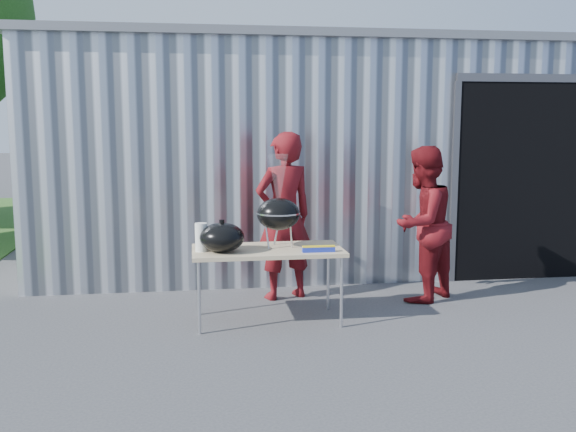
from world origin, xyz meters
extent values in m
plane|color=#3C3C3F|center=(0.00, 0.00, 0.00)|extent=(80.00, 80.00, 0.00)
cube|color=silver|center=(0.80, 4.70, 1.50)|extent=(8.00, 6.00, 3.00)
cube|color=slate|center=(0.80, 4.70, 3.05)|extent=(8.20, 6.20, 0.10)
cube|color=black|center=(3.30, 2.27, 1.25)|extent=(2.40, 1.20, 2.50)
cube|color=#4C4C51|center=(3.30, 1.70, 2.55)|extent=(2.52, 0.08, 0.10)
cube|color=tan|center=(-0.44, 0.37, 0.73)|extent=(1.50, 0.75, 0.04)
cylinder|color=silver|center=(-1.13, 0.05, 0.35)|extent=(0.03, 0.03, 0.71)
cylinder|color=silver|center=(0.25, 0.05, 0.35)|extent=(0.03, 0.03, 0.71)
cylinder|color=silver|center=(-1.13, 0.68, 0.35)|extent=(0.03, 0.03, 0.71)
cylinder|color=silver|center=(0.25, 0.68, 0.35)|extent=(0.03, 0.03, 0.71)
ellipsoid|color=black|center=(-0.32, 0.43, 1.09)|extent=(0.44, 0.44, 0.33)
cylinder|color=silver|center=(-0.32, 0.43, 1.10)|extent=(0.44, 0.44, 0.02)
cylinder|color=silver|center=(-0.32, 0.43, 1.11)|extent=(0.42, 0.42, 0.01)
cylinder|color=silver|center=(-0.32, 0.57, 0.87)|extent=(0.02, 0.02, 0.24)
cylinder|color=silver|center=(-0.44, 0.36, 0.87)|extent=(0.02, 0.02, 0.24)
cylinder|color=silver|center=(-0.20, 0.36, 0.87)|extent=(0.02, 0.02, 0.24)
cylinder|color=#C56346|center=(-0.46, 0.43, 1.13)|extent=(0.02, 0.14, 0.02)
cylinder|color=#C56346|center=(-0.43, 0.43, 1.13)|extent=(0.02, 0.14, 0.02)
cylinder|color=#C56346|center=(-0.40, 0.43, 1.13)|extent=(0.02, 0.14, 0.02)
cylinder|color=#C56346|center=(-0.37, 0.43, 1.13)|extent=(0.02, 0.14, 0.02)
cylinder|color=#C56346|center=(-0.34, 0.43, 1.13)|extent=(0.02, 0.14, 0.02)
cylinder|color=#C56346|center=(-0.31, 0.43, 1.13)|extent=(0.02, 0.14, 0.02)
cylinder|color=#C56346|center=(-0.28, 0.43, 1.13)|extent=(0.02, 0.14, 0.02)
cylinder|color=#C56346|center=(-0.25, 0.43, 1.13)|extent=(0.02, 0.14, 0.02)
cylinder|color=#C56346|center=(-0.22, 0.43, 1.13)|extent=(0.02, 0.14, 0.02)
cylinder|color=#C56346|center=(-0.19, 0.43, 1.13)|extent=(0.02, 0.14, 0.02)
cone|color=silver|center=(-0.32, 0.43, 1.41)|extent=(0.20, 0.20, 0.55)
ellipsoid|color=black|center=(-0.90, 0.27, 0.89)|extent=(0.44, 0.44, 0.29)
cylinder|color=black|center=(-0.90, 0.27, 1.05)|extent=(0.05, 0.05, 0.03)
cylinder|color=white|center=(-1.10, 0.32, 0.89)|extent=(0.12, 0.12, 0.28)
cube|color=white|center=(-0.99, 0.60, 0.80)|extent=(0.20, 0.15, 0.10)
cube|color=#192BA6|center=(0.03, 0.12, 0.78)|extent=(0.32, 0.05, 0.05)
cube|color=yellow|center=(0.03, 0.12, 0.81)|extent=(0.32, 0.05, 0.01)
imported|color=maroon|center=(-0.15, 1.22, 0.95)|extent=(0.80, 0.66, 1.90)
imported|color=maroon|center=(1.36, 0.90, 0.87)|extent=(1.08, 1.04, 1.75)
camera|label=1|loc=(-1.16, -5.90, 1.99)|focal=40.00mm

